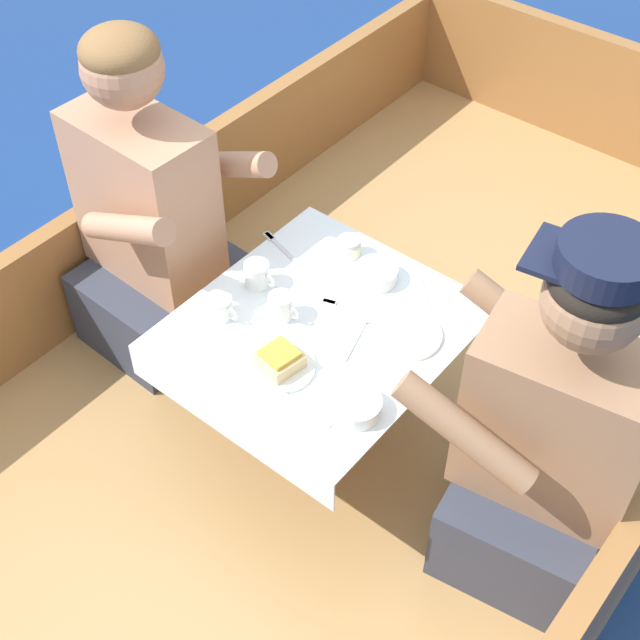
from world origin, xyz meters
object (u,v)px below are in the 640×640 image
Objects in this scene: sandwich at (280,359)px; coffee_cup_center at (281,306)px; person_port at (151,226)px; person_starboard at (548,443)px; coffee_cup_starboard at (257,274)px; coffee_cup_port at (220,307)px; tin_can at (349,247)px.

coffee_cup_center is at bearing 129.52° from sandwich.
person_port is at bearing 175.38° from coffee_cup_center.
coffee_cup_center is at bearing -2.19° from person_starboard.
person_starboard reaches higher than coffee_cup_starboard.
coffee_cup_port is at bearing -142.06° from coffee_cup_center.
sandwich is at bearing 10.92° from person_starboard.
coffee_cup_center is at bearing -21.87° from coffee_cup_starboard.
coffee_cup_starboard is at bearing 142.01° from sandwich.
coffee_cup_starboard is 1.42× the size of tin_can.
person_starboard reaches higher than coffee_cup_port.
sandwich is at bearing -9.44° from coffee_cup_port.
coffee_cup_center is at bearing 37.94° from coffee_cup_port.
coffee_cup_port is (-0.85, -0.19, 0.05)m from person_starboard.
person_starboard is 0.85m from coffee_cup_starboard.
person_starboard reaches higher than coffee_cup_center.
coffee_cup_starboard is 0.27m from tin_can.
person_starboard is 9.26× the size of sandwich.
sandwich is 0.24m from coffee_cup_port.
person_starboard is 0.65m from sandwich.
tin_can is at bearing 74.00° from coffee_cup_port.
person_port is at bearing 161.08° from coffee_cup_port.
person_starboard is 10.84× the size of coffee_cup_center.
person_port is at bearing -153.98° from tin_can.
coffee_cup_port is at bearing -17.14° from person_port.
coffee_cup_starboard reaches higher than sandwich.
person_port is 0.40m from coffee_cup_starboard.
person_starboard is 10.47× the size of coffee_cup_starboard.
person_starboard is 0.76m from tin_can.
coffee_cup_starboard and coffee_cup_center have the same top height.
coffee_cup_center is at bearing -87.84° from tin_can.
tin_can is (-0.74, 0.21, 0.05)m from person_starboard.
sandwich is 1.13× the size of coffee_cup_starboard.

